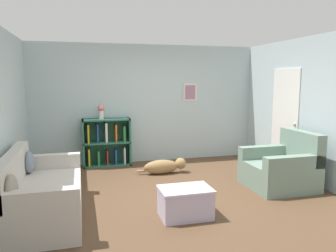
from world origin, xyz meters
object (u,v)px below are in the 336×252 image
at_px(bookshelf, 107,143).
at_px(coffee_table, 185,202).
at_px(couch, 40,195).
at_px(recliner_chair, 282,168).
at_px(dog, 165,166).
at_px(vase, 101,111).

height_order(bookshelf, coffee_table, bookshelf).
xyz_separation_m(couch, bookshelf, (1.08, 2.50, 0.19)).
distance_m(bookshelf, recliner_chair, 3.58).
relative_size(dog, vase, 3.42).
height_order(bookshelf, vase, vase).
relative_size(recliner_chair, dog, 1.03).
height_order(bookshelf, dog, bookshelf).
bearing_deg(couch, dog, 36.62).
bearing_deg(dog, bookshelf, 138.62).
distance_m(recliner_chair, coffee_table, 2.13).
bearing_deg(couch, vase, 68.40).
distance_m(recliner_chair, dog, 2.19).
bearing_deg(dog, couch, -143.38).
bearing_deg(recliner_chair, couch, -176.07).
distance_m(couch, coffee_table, 1.95).
bearing_deg(dog, coffee_table, -96.69).
distance_m(couch, bookshelf, 2.73).
height_order(couch, vase, vase).
height_order(bookshelf, recliner_chair, bookshelf).
xyz_separation_m(recliner_chair, coffee_table, (-1.99, -0.76, -0.11)).
bearing_deg(recliner_chair, dog, 143.05).
xyz_separation_m(recliner_chair, vase, (-2.89, 2.21, 0.85)).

